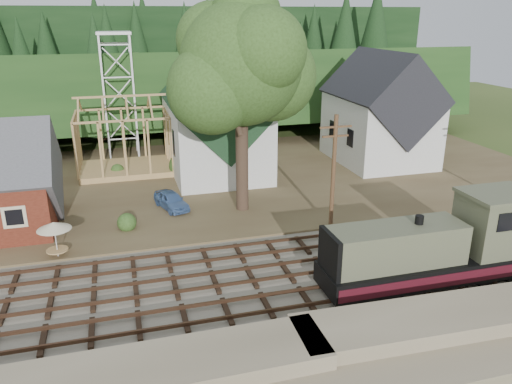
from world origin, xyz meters
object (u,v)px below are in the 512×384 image
object	(u,v)px
car_blue	(171,200)
car_red	(383,156)
patio_set	(54,227)
locomotive	(440,248)

from	to	relation	value
car_blue	car_red	size ratio (longest dim) A/B	0.95
car_blue	car_red	world-z (taller)	car_blue
car_red	patio_set	bearing A→B (deg)	118.43
locomotive	patio_set	world-z (taller)	locomotive
locomotive	car_blue	world-z (taller)	locomotive
car_red	patio_set	world-z (taller)	patio_set
locomotive	car_blue	size ratio (longest dim) A/B	3.20
locomotive	car_red	xyz separation A→B (m)	(8.81, 21.61, -1.29)
car_red	car_blue	bearing A→B (deg)	112.44
patio_set	car_red	bearing A→B (deg)	24.30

